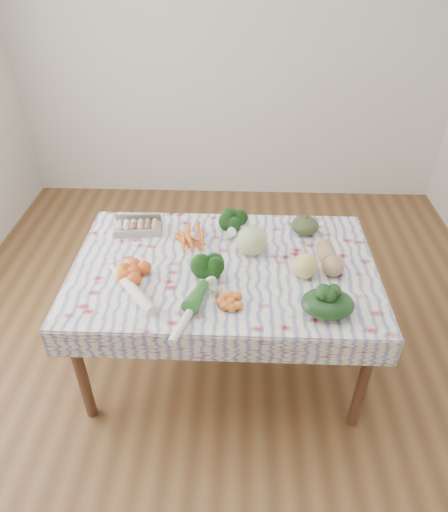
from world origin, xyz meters
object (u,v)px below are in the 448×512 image
(grapefruit, at_px, (305,266))
(kabocha_squash, at_px, (305,225))
(egg_carton, at_px, (138,228))
(cabbage, at_px, (252,241))
(butternut_squash, at_px, (330,257))
(dining_table, at_px, (224,276))

(grapefruit, bearing_deg, kabocha_squash, 83.94)
(egg_carton, height_order, cabbage, cabbage)
(cabbage, relative_size, butternut_squash, 0.67)
(dining_table, distance_m, egg_carton, 0.61)
(grapefruit, bearing_deg, dining_table, 168.91)
(cabbage, bearing_deg, dining_table, -142.81)
(cabbage, height_order, butternut_squash, cabbage)
(dining_table, xyz_separation_m, egg_carton, (-0.53, 0.29, 0.12))
(dining_table, xyz_separation_m, grapefruit, (0.43, -0.08, 0.15))
(kabocha_squash, bearing_deg, cabbage, -145.75)
(dining_table, distance_m, grapefruit, 0.46)
(egg_carton, xyz_separation_m, kabocha_squash, (1.00, 0.05, 0.02))
(butternut_squash, bearing_deg, grapefruit, -153.44)
(butternut_squash, xyz_separation_m, grapefruit, (-0.14, -0.09, 0.01))
(butternut_squash, relative_size, grapefruit, 1.89)
(dining_table, xyz_separation_m, cabbage, (0.15, 0.11, 0.17))
(kabocha_squash, bearing_deg, dining_table, -144.79)
(egg_carton, xyz_separation_m, grapefruit, (0.96, -0.37, 0.03))
(cabbage, xyz_separation_m, butternut_squash, (0.42, -0.10, -0.03))
(kabocha_squash, distance_m, cabbage, 0.39)
(cabbage, bearing_deg, egg_carton, 165.61)
(butternut_squash, bearing_deg, cabbage, 159.38)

